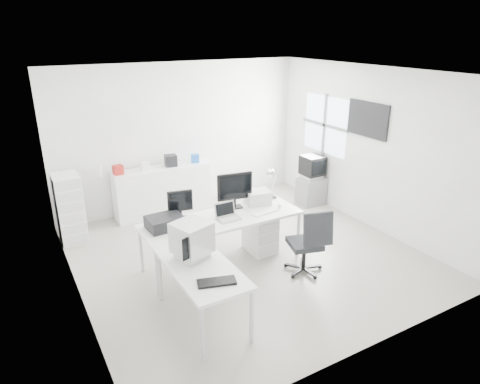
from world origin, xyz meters
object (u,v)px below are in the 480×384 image
crt_monitor (192,238)px  laptop (228,213)px  office_chair (305,241)px  filing_cabinet (70,208)px  inkjet_printer (165,222)px  laser_printer (258,197)px  lcd_monitor_large (235,190)px  crt_tv (312,167)px  main_desk (223,241)px  tv_cabinet (311,191)px  lcd_monitor_small (180,205)px  drawer_pedestal (260,233)px  side_desk (202,294)px  sideboard (163,190)px

crt_monitor → laptop: bearing=21.6°
office_chair → filing_cabinet: (-2.77, 2.71, 0.08)m
inkjet_printer → laser_printer: laser_printer is taller
lcd_monitor_large → crt_tv: size_ratio=1.16×
main_desk → office_chair: office_chair is taller
lcd_monitor_large → laptop: 0.50m
tv_cabinet → office_chair: bearing=-130.7°
inkjet_printer → lcd_monitor_small: bearing=23.8°
drawer_pedestal → office_chair: bearing=-75.5°
main_desk → crt_monitor: size_ratio=4.66×
lcd_monitor_small → office_chair: (1.47, -1.05, -0.48)m
crt_monitor → crt_tv: crt_monitor is taller
tv_cabinet → crt_tv: (0.00, 0.00, 0.50)m
side_desk → crt_monitor: (0.00, 0.25, 0.63)m
lcd_monitor_large → main_desk: bearing=-135.2°
lcd_monitor_large → tv_cabinet: bearing=31.9°
inkjet_printer → sideboard: (0.74, 2.17, -0.38)m
main_desk → filing_cabinet: bearing=134.0°
laptop → tv_cabinet: bearing=25.9°
laptop → crt_tv: bearing=25.9°
lcd_monitor_large → tv_cabinet: 2.61m
laser_printer → crt_monitor: bearing=-134.9°
lcd_monitor_small → sideboard: size_ratio=0.25×
side_desk → crt_tv: bearing=33.4°
laser_printer → lcd_monitor_large: bearing=-173.0°
crt_monitor → tv_cabinet: (3.50, 2.06, -0.73)m
laptop → laser_printer: laser_printer is taller
lcd_monitor_large → side_desk: bearing=-122.4°
side_desk → lcd_monitor_small: 1.51m
lcd_monitor_small → lcd_monitor_large: lcd_monitor_large is taller
crt_tv → laser_printer: bearing=-152.4°
inkjet_printer → lcd_monitor_small: 0.36m
side_desk → laptop: size_ratio=4.53×
main_desk → crt_tv: size_ratio=4.80×
filing_cabinet → crt_monitor: bearing=-70.1°
drawer_pedestal → sideboard: 2.37m
side_desk → laptop: 1.43m
inkjet_printer → side_desk: bearing=-92.7°
main_desk → crt_tv: (2.65, 1.21, 0.40)m
laptop → crt_tv: (2.60, 1.31, -0.07)m
office_chair → tv_cabinet: 2.67m
lcd_monitor_large → crt_tv: (2.30, 0.96, -0.26)m
side_desk → lcd_monitor_large: lcd_monitor_large is taller
crt_monitor → crt_tv: size_ratio=1.03×
laser_printer → crt_tv: bearing=38.9°
laptop → office_chair: (0.87, -0.70, -0.35)m
drawer_pedestal → filing_cabinet: 3.17m
lcd_monitor_large → drawer_pedestal: bearing=-20.5°
inkjet_printer → filing_cabinet: bearing=116.1°
laser_printer → crt_tv: size_ratio=0.75×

